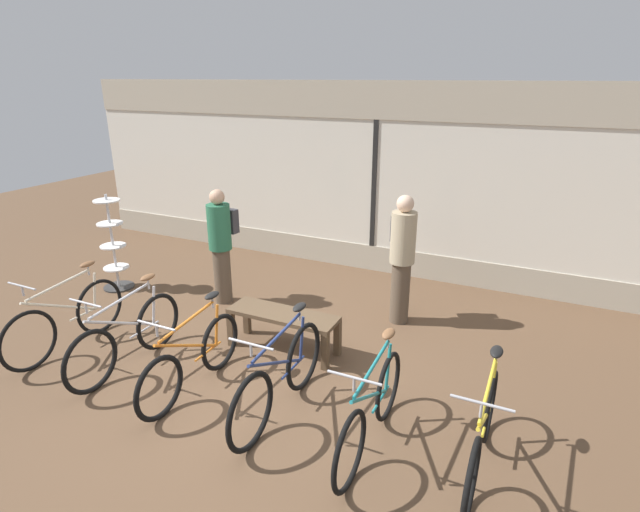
% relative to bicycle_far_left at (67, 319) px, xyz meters
% --- Properties ---
extents(ground_plane, '(24.00, 24.00, 0.00)m').
position_rel_bicycle_far_left_xyz_m(ground_plane, '(2.50, 0.24, -0.40)').
color(ground_plane, brown).
extents(shop_back_wall, '(12.00, 0.08, 3.20)m').
position_rel_bicycle_far_left_xyz_m(shop_back_wall, '(2.50, 4.24, 1.23)').
color(shop_back_wall, '#B2A893').
rests_on(shop_back_wall, ground_plane).
extents(bicycle_far_left, '(0.46, 1.76, 1.05)m').
position_rel_bicycle_far_left_xyz_m(bicycle_far_left, '(0.00, 0.00, 0.00)').
color(bicycle_far_left, black).
rests_on(bicycle_far_left, ground_plane).
extents(bicycle_left, '(0.46, 1.75, 1.04)m').
position_rel_bicycle_far_left_xyz_m(bicycle_left, '(1.00, 0.00, -0.01)').
color(bicycle_left, black).
rests_on(bicycle_left, ground_plane).
extents(bicycle_center_left, '(0.46, 1.68, 1.02)m').
position_rel_bicycle_far_left_xyz_m(bicycle_center_left, '(1.99, -0.04, -0.03)').
color(bicycle_center_left, black).
rests_on(bicycle_center_left, ground_plane).
extents(bicycle_center_right, '(0.46, 1.81, 1.06)m').
position_rel_bicycle_far_left_xyz_m(bicycle_center_right, '(3.04, 0.02, 0.00)').
color(bicycle_center_right, black).
rests_on(bicycle_center_right, ground_plane).
extents(bicycle_right, '(0.46, 1.71, 1.03)m').
position_rel_bicycle_far_left_xyz_m(bicycle_right, '(4.04, -0.06, -0.02)').
color(bicycle_right, black).
rests_on(bicycle_right, ground_plane).
extents(bicycle_far_right, '(0.46, 1.70, 1.02)m').
position_rel_bicycle_far_left_xyz_m(bicycle_far_right, '(5.00, 0.05, -0.02)').
color(bicycle_far_right, black).
rests_on(bicycle_far_right, ground_plane).
extents(accessory_rack, '(0.48, 0.48, 1.56)m').
position_rel_bicycle_far_left_xyz_m(accessory_rack, '(-0.95, 1.69, 0.24)').
color(accessory_rack, '#333333').
rests_on(accessory_rack, ground_plane).
extents(display_bench, '(1.40, 0.44, 0.52)m').
position_rel_bicycle_far_left_xyz_m(display_bench, '(2.45, 1.12, 0.02)').
color(display_bench, brown).
rests_on(display_bench, ground_plane).
extents(customer_near_rack, '(0.37, 0.51, 1.74)m').
position_rel_bicycle_far_left_xyz_m(customer_near_rack, '(0.92, 2.01, 0.54)').
color(customer_near_rack, brown).
rests_on(customer_near_rack, ground_plane).
extents(customer_by_window, '(0.48, 0.56, 1.81)m').
position_rel_bicycle_far_left_xyz_m(customer_by_window, '(3.52, 2.52, 0.58)').
color(customer_by_window, brown).
rests_on(customer_by_window, ground_plane).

